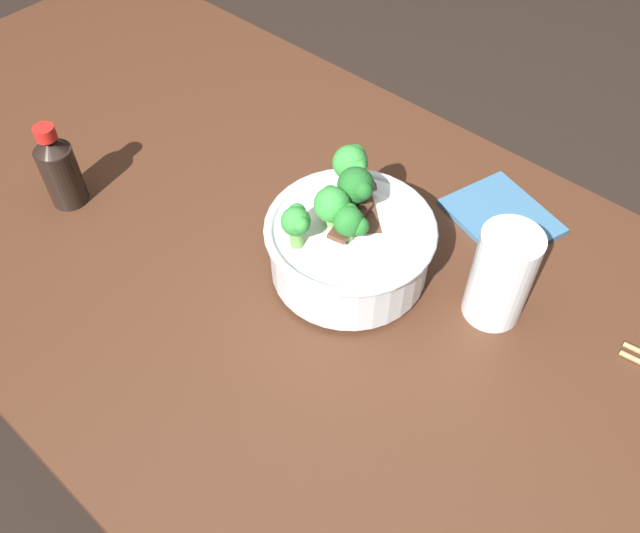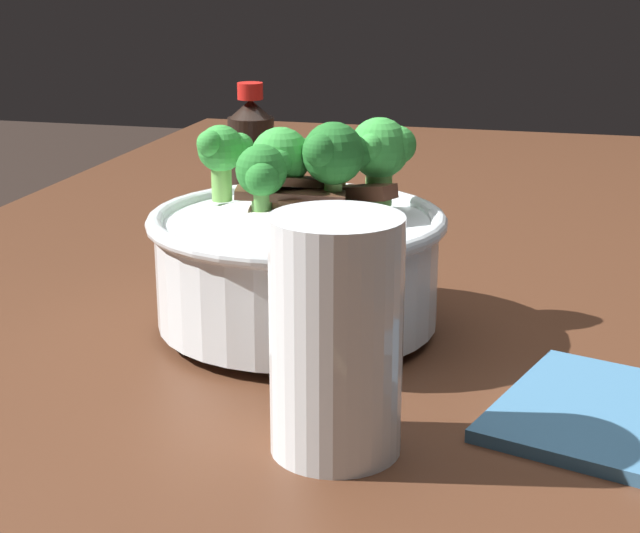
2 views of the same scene
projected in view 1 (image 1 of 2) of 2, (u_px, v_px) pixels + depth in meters
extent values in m
plane|color=black|center=(283.00, 464.00, 1.49)|extent=(10.00, 10.00, 0.00)
cube|color=#472819|center=(261.00, 249.00, 0.93)|extent=(1.57, 0.77, 0.06)
cube|color=#472819|center=(159.00, 145.00, 1.67)|extent=(0.08, 0.08, 0.71)
cylinder|color=silver|center=(348.00, 269.00, 0.86)|extent=(0.08, 0.08, 0.01)
cylinder|color=silver|center=(350.00, 248.00, 0.83)|extent=(0.20, 0.20, 0.08)
torus|color=silver|center=(351.00, 228.00, 0.80)|extent=(0.21, 0.21, 0.01)
ellipsoid|color=white|center=(350.00, 234.00, 0.81)|extent=(0.17, 0.17, 0.04)
cube|color=#563323|center=(350.00, 220.00, 0.78)|extent=(0.04, 0.08, 0.01)
cube|color=#563323|center=(367.00, 217.00, 0.80)|extent=(0.06, 0.06, 0.01)
cube|color=#4C2B1E|center=(357.00, 189.00, 0.82)|extent=(0.04, 0.05, 0.02)
cube|color=brown|center=(344.00, 213.00, 0.79)|extent=(0.07, 0.05, 0.01)
cube|color=#563323|center=(342.00, 210.00, 0.78)|extent=(0.06, 0.05, 0.02)
cylinder|color=#6BA84C|center=(349.00, 180.00, 0.83)|extent=(0.02, 0.02, 0.03)
sphere|color=green|center=(350.00, 163.00, 0.81)|extent=(0.04, 0.04, 0.04)
sphere|color=green|center=(358.00, 167.00, 0.80)|extent=(0.02, 0.02, 0.02)
sphere|color=green|center=(355.00, 155.00, 0.81)|extent=(0.03, 0.03, 0.03)
cylinder|color=#7AB256|center=(355.00, 202.00, 0.80)|extent=(0.01, 0.01, 0.03)
sphere|color=#1E6023|center=(356.00, 185.00, 0.78)|extent=(0.04, 0.04, 0.04)
sphere|color=#1E6023|center=(363.00, 190.00, 0.77)|extent=(0.02, 0.02, 0.02)
sphere|color=#1E6023|center=(356.00, 176.00, 0.79)|extent=(0.02, 0.02, 0.02)
cylinder|color=#6BA84C|center=(332.00, 220.00, 0.79)|extent=(0.02, 0.02, 0.02)
sphere|color=green|center=(332.00, 204.00, 0.77)|extent=(0.04, 0.04, 0.04)
sphere|color=green|center=(340.00, 213.00, 0.76)|extent=(0.02, 0.02, 0.02)
sphere|color=green|center=(331.00, 193.00, 0.77)|extent=(0.02, 0.02, 0.02)
cylinder|color=#6BA84C|center=(296.00, 236.00, 0.77)|extent=(0.02, 0.02, 0.03)
sphere|color=green|center=(296.00, 221.00, 0.75)|extent=(0.03, 0.03, 0.03)
sphere|color=green|center=(301.00, 225.00, 0.73)|extent=(0.02, 0.02, 0.02)
sphere|color=green|center=(297.00, 213.00, 0.76)|extent=(0.02, 0.02, 0.02)
cylinder|color=#5B9947|center=(348.00, 235.00, 0.77)|extent=(0.01, 0.01, 0.02)
sphere|color=#237028|center=(349.00, 221.00, 0.75)|extent=(0.04, 0.04, 0.04)
sphere|color=#237028|center=(359.00, 226.00, 0.75)|extent=(0.02, 0.02, 0.02)
sphere|color=#237028|center=(350.00, 211.00, 0.76)|extent=(0.02, 0.02, 0.02)
cylinder|color=white|center=(490.00, 308.00, 0.82)|extent=(0.07, 0.07, 0.00)
cylinder|color=white|center=(501.00, 276.00, 0.77)|extent=(0.07, 0.07, 0.13)
cylinder|color=silver|center=(497.00, 288.00, 0.79)|extent=(0.06, 0.06, 0.08)
cylinder|color=black|center=(62.00, 176.00, 0.92)|extent=(0.05, 0.05, 0.09)
cone|color=black|center=(49.00, 144.00, 0.87)|extent=(0.05, 0.05, 0.02)
cylinder|color=red|center=(45.00, 133.00, 0.86)|extent=(0.03, 0.03, 0.02)
cube|color=#386689|center=(501.00, 216.00, 0.92)|extent=(0.17, 0.16, 0.01)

